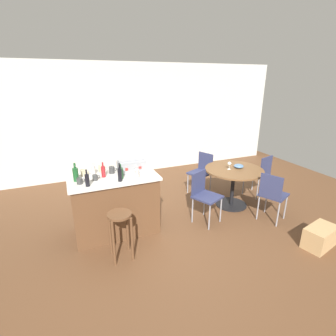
{
  "coord_description": "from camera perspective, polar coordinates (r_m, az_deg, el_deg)",
  "views": [
    {
      "loc": [
        -1.63,
        -3.27,
        2.31
      ],
      "look_at": [
        -0.1,
        0.4,
        0.91
      ],
      "focal_mm": 27.04,
      "sensor_mm": 36.0,
      "label": 1
    }
  ],
  "objects": [
    {
      "name": "bottle_2",
      "position": [
        3.84,
        -14.39,
        -0.72
      ],
      "size": [
        0.06,
        0.06,
        0.23
      ],
      "color": "maroon",
      "rests_on": "kitchen_island"
    },
    {
      "name": "cup_3",
      "position": [
        4.07,
        -14.76,
        -0.19
      ],
      "size": [
        0.12,
        0.09,
        0.11
      ],
      "color": "tan",
      "rests_on": "kitchen_island"
    },
    {
      "name": "cardboard_box",
      "position": [
        4.38,
        31.04,
        -13.16
      ],
      "size": [
        0.56,
        0.4,
        0.31
      ],
      "primitive_type": "cube",
      "rotation": [
        0.0,
        0.0,
        0.23
      ],
      "color": "tan",
      "rests_on": "ground_plane"
    },
    {
      "name": "bottle_4",
      "position": [
        3.73,
        -10.66,
        -1.13
      ],
      "size": [
        0.08,
        0.08,
        0.22
      ],
      "color": "#194C23",
      "rests_on": "kitchen_island"
    },
    {
      "name": "folding_chair_near",
      "position": [
        5.46,
        19.99,
        -0.9
      ],
      "size": [
        0.49,
        0.49,
        0.88
      ],
      "color": "navy",
      "rests_on": "ground_plane"
    },
    {
      "name": "bottle_6",
      "position": [
        3.57,
        -17.75,
        -2.56
      ],
      "size": [
        0.06,
        0.06,
        0.24
      ],
      "color": "black",
      "rests_on": "kitchen_island"
    },
    {
      "name": "cup_2",
      "position": [
        3.99,
        -18.43,
        -1.02
      ],
      "size": [
        0.12,
        0.09,
        0.09
      ],
      "color": "tan",
      "rests_on": "kitchen_island"
    },
    {
      "name": "cup_4",
      "position": [
        3.77,
        -16.07,
        -2.06
      ],
      "size": [
        0.11,
        0.07,
        0.08
      ],
      "color": "#383838",
      "rests_on": "kitchen_island"
    },
    {
      "name": "bottle_5",
      "position": [
        3.7,
        -7.0,
        -1.29
      ],
      "size": [
        0.06,
        0.06,
        0.19
      ],
      "color": "#B7B2AD",
      "rests_on": "kitchen_island"
    },
    {
      "name": "folding_chair_right",
      "position": [
        4.57,
        22.47,
        -5.3
      ],
      "size": [
        0.53,
        0.53,
        0.87
      ],
      "color": "navy",
      "rests_on": "ground_plane"
    },
    {
      "name": "cup_1",
      "position": [
        3.98,
        -12.54,
        -0.42
      ],
      "size": [
        0.12,
        0.09,
        0.11
      ],
      "color": "#383838",
      "rests_on": "kitchen_island"
    },
    {
      "name": "serving_bowl",
      "position": [
        4.9,
        15.64,
        0.43
      ],
      "size": [
        0.18,
        0.18,
        0.07
      ],
      "primitive_type": "ellipsoid",
      "color": "#4C7099",
      "rests_on": "dining_table"
    },
    {
      "name": "back_wall",
      "position": [
        6.45,
        -7.83,
        10.65
      ],
      "size": [
        8.0,
        0.1,
        2.7
      ],
      "primitive_type": "cube",
      "color": "beige",
      "rests_on": "ground_plane"
    },
    {
      "name": "folding_chair_far",
      "position": [
        5.38,
        7.61,
        -0.48
      ],
      "size": [
        0.52,
        0.52,
        0.85
      ],
      "color": "navy",
      "rests_on": "ground_plane"
    },
    {
      "name": "folding_chair_left",
      "position": [
        4.27,
        8.11,
        -5.62
      ],
      "size": [
        0.53,
        0.53,
        0.87
      ],
      "color": "navy",
      "rests_on": "ground_plane"
    },
    {
      "name": "dining_table",
      "position": [
        4.89,
        14.52,
        -2.11
      ],
      "size": [
        1.07,
        1.07,
        0.74
      ],
      "color": "black",
      "rests_on": "ground_plane"
    },
    {
      "name": "bottle_3",
      "position": [
        3.63,
        -10.81,
        -1.41
      ],
      "size": [
        0.06,
        0.06,
        0.27
      ],
      "color": "black",
      "rests_on": "kitchen_island"
    },
    {
      "name": "wooden_stool",
      "position": [
        3.47,
        -10.72,
        -12.74
      ],
      "size": [
        0.32,
        0.32,
        0.67
      ],
      "color": "brown",
      "rests_on": "ground_plane"
    },
    {
      "name": "cup_0",
      "position": [
        3.7,
        -19.27,
        -2.78
      ],
      "size": [
        0.11,
        0.08,
        0.08
      ],
      "color": "#383838",
      "rests_on": "kitchen_island"
    },
    {
      "name": "bottle_0",
      "position": [
        3.8,
        -20.09,
        -1.31
      ],
      "size": [
        0.08,
        0.08,
        0.27
      ],
      "color": "#194C23",
      "rests_on": "kitchen_island"
    },
    {
      "name": "bottle_1",
      "position": [
        4.01,
        -16.49,
        -0.37
      ],
      "size": [
        0.06,
        0.06,
        0.18
      ],
      "color": "#B7B2AD",
      "rests_on": "kitchen_island"
    },
    {
      "name": "ground_plane",
      "position": [
        4.33,
        3.38,
        -12.9
      ],
      "size": [
        8.8,
        8.8,
        0.0
      ],
      "primitive_type": "plane",
      "color": "brown"
    },
    {
      "name": "kitchen_island",
      "position": [
        4.08,
        -11.87,
        -7.81
      ],
      "size": [
        1.31,
        0.76,
        0.94
      ],
      "color": "brown",
      "rests_on": "ground_plane"
    },
    {
      "name": "toolbox",
      "position": [
        3.97,
        -8.21,
        0.49
      ],
      "size": [
        0.42,
        0.22,
        0.2
      ],
      "color": "gray",
      "rests_on": "kitchen_island"
    },
    {
      "name": "wine_glass",
      "position": [
        4.76,
        13.68,
        0.93
      ],
      "size": [
        0.07,
        0.07,
        0.14
      ],
      "color": "silver",
      "rests_on": "dining_table"
    }
  ]
}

